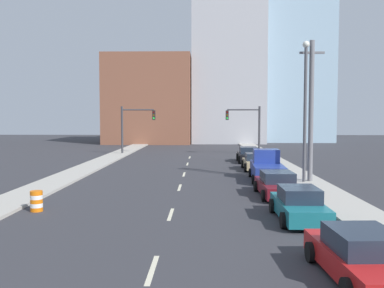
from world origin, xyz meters
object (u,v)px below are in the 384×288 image
at_px(sedan_red, 362,257).
at_px(sedan_teal, 299,205).
at_px(pickup_truck_blue, 267,168).
at_px(sedan_tan, 255,162).
at_px(utility_pole_right_mid, 311,110).
at_px(sedan_maroon, 277,185).
at_px(traffic_signal_left, 132,123).
at_px(traffic_signal_right, 249,123).
at_px(sedan_black, 248,155).
at_px(street_lamp, 305,102).
at_px(traffic_barrel, 36,201).

relative_size(sedan_red, sedan_teal, 1.04).
bearing_deg(pickup_truck_blue, sedan_teal, -89.04).
bearing_deg(sedan_tan, utility_pole_right_mid, -67.88).
bearing_deg(sedan_maroon, traffic_signal_left, 114.47).
distance_m(utility_pole_right_mid, sedan_red, 17.58).
bearing_deg(sedan_maroon, traffic_signal_right, 86.44).
relative_size(sedan_teal, sedan_tan, 1.04).
relative_size(sedan_teal, sedan_black, 0.94).
distance_m(sedan_teal, sedan_maroon, 5.51).
height_order(traffic_signal_left, utility_pole_right_mid, utility_pole_right_mid).
xyz_separation_m(street_lamp, sedan_black, (-2.19, 13.47, -4.61)).
xyz_separation_m(utility_pole_right_mid, sedan_black, (-2.66, 13.13, -4.10)).
height_order(sedan_red, pickup_truck_blue, pickup_truck_blue).
bearing_deg(sedan_teal, street_lamp, 75.86).
distance_m(street_lamp, sedan_maroon, 6.87).
bearing_deg(sedan_red, traffic_barrel, 143.21).
xyz_separation_m(traffic_signal_right, sedan_maroon, (-1.21, -25.98, -3.00)).
bearing_deg(traffic_signal_right, sedan_maroon, -92.67).
bearing_deg(utility_pole_right_mid, sedan_tan, 111.80).
relative_size(street_lamp, sedan_maroon, 1.92).
xyz_separation_m(traffic_signal_left, traffic_barrel, (0.55, -30.10, -3.15)).
relative_size(traffic_signal_right, sedan_black, 1.18).
height_order(sedan_teal, sedan_maroon, sedan_teal).
height_order(traffic_signal_right, pickup_truck_blue, traffic_signal_right).
bearing_deg(traffic_signal_right, pickup_truck_blue, -92.58).
height_order(utility_pole_right_mid, sedan_maroon, utility_pole_right_mid).
bearing_deg(sedan_maroon, traffic_barrel, -161.57).
xyz_separation_m(traffic_barrel, pickup_truck_blue, (12.07, 10.08, 0.37)).
bearing_deg(sedan_black, traffic_barrel, -117.66).
distance_m(traffic_signal_right, street_lamp, 21.69).
distance_m(pickup_truck_blue, sedan_tan, 5.71).
bearing_deg(traffic_barrel, sedan_red, -33.86).
relative_size(traffic_signal_right, street_lamp, 0.61).
bearing_deg(traffic_signal_right, sedan_tan, -94.10).
xyz_separation_m(traffic_barrel, sedan_tan, (11.95, 15.78, 0.16)).
xyz_separation_m(traffic_signal_left, traffic_signal_right, (13.53, 0.00, 0.00)).
relative_size(traffic_barrel, sedan_maroon, 0.20).
bearing_deg(traffic_signal_left, sedan_maroon, -64.64).
xyz_separation_m(pickup_truck_blue, sedan_tan, (-0.13, 5.70, -0.20)).
distance_m(sedan_teal, sedan_tan, 17.17).
bearing_deg(utility_pole_right_mid, traffic_signal_right, 94.70).
distance_m(traffic_signal_left, sedan_teal, 33.93).
bearing_deg(traffic_signal_right, traffic_signal_left, 180.00).
bearing_deg(sedan_tan, traffic_signal_right, 86.21).
xyz_separation_m(sedan_teal, sedan_black, (0.34, 23.37, 0.03)).
bearing_deg(traffic_barrel, street_lamp, 30.86).
bearing_deg(sedan_tan, sedan_black, 89.25).
xyz_separation_m(traffic_barrel, sedan_teal, (11.72, -1.38, 0.17)).
xyz_separation_m(traffic_signal_right, sedan_red, (-1.04, -38.10, -3.00)).
height_order(pickup_truck_blue, sedan_black, pickup_truck_blue).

